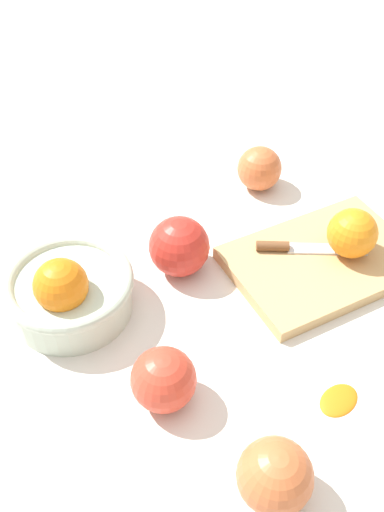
% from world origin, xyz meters
% --- Properties ---
extents(ground_plane, '(2.40, 2.40, 0.00)m').
position_xyz_m(ground_plane, '(0.00, 0.00, 0.00)').
color(ground_plane, silver).
extents(bowl, '(0.17, 0.17, 0.10)m').
position_xyz_m(bowl, '(-0.16, 0.16, 0.04)').
color(bowl, beige).
rests_on(bowl, ground_plane).
extents(cutting_board, '(0.29, 0.23, 0.02)m').
position_xyz_m(cutting_board, '(0.14, -0.01, 0.01)').
color(cutting_board, tan).
rests_on(cutting_board, ground_plane).
extents(orange_on_board, '(0.07, 0.07, 0.07)m').
position_xyz_m(orange_on_board, '(0.18, -0.02, 0.05)').
color(orange_on_board, orange).
rests_on(orange_on_board, cutting_board).
extents(knife, '(0.12, 0.12, 0.01)m').
position_xyz_m(knife, '(0.13, 0.03, 0.02)').
color(knife, silver).
rests_on(knife, cutting_board).
extents(apple_mid_left, '(0.07, 0.07, 0.07)m').
position_xyz_m(apple_mid_left, '(-0.15, -0.02, 0.04)').
color(apple_mid_left, '#D6422D').
rests_on(apple_mid_left, ground_plane).
extents(apple_back_center, '(0.08, 0.08, 0.08)m').
position_xyz_m(apple_back_center, '(-0.01, 0.12, 0.04)').
color(apple_back_center, red).
rests_on(apple_back_center, ground_plane).
extents(apple_front_left, '(0.08, 0.08, 0.08)m').
position_xyz_m(apple_front_left, '(-0.14, -0.18, 0.04)').
color(apple_front_left, '#CC6638').
rests_on(apple_front_left, ground_plane).
extents(apple_back_right, '(0.07, 0.07, 0.07)m').
position_xyz_m(apple_back_right, '(0.21, 0.18, 0.03)').
color(apple_back_right, '#CC6638').
rests_on(apple_back_right, ground_plane).
extents(citrus_peel, '(0.05, 0.04, 0.01)m').
position_xyz_m(citrus_peel, '(-0.01, -0.16, 0.00)').
color(citrus_peel, orange).
rests_on(citrus_peel, ground_plane).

